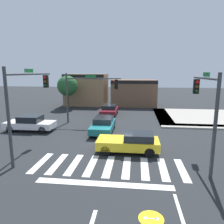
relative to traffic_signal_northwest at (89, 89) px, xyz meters
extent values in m
plane|color=#232628|center=(3.39, -5.60, -3.62)|extent=(120.00, 120.00, 0.00)
cube|color=silver|center=(-0.74, -10.10, -3.62)|extent=(0.43, 2.90, 0.01)
cube|color=silver|center=(0.29, -10.10, -3.62)|extent=(0.43, 2.90, 0.01)
cube|color=silver|center=(1.32, -10.10, -3.62)|extent=(0.43, 2.90, 0.01)
cube|color=silver|center=(2.36, -10.10, -3.62)|extent=(0.43, 2.90, 0.01)
cube|color=silver|center=(3.39, -10.10, -3.62)|extent=(0.43, 2.90, 0.01)
cube|color=silver|center=(4.42, -10.10, -3.62)|extent=(0.43, 2.90, 0.01)
cube|color=silver|center=(5.46, -10.10, -3.62)|extent=(0.43, 2.90, 0.01)
cube|color=silver|center=(6.49, -10.10, -3.62)|extent=(0.43, 2.90, 0.01)
cube|color=silver|center=(7.53, -10.10, -3.62)|extent=(0.43, 2.90, 0.01)
cube|color=white|center=(3.39, -12.10, -3.62)|extent=(6.80, 0.50, 0.01)
cylinder|color=yellow|center=(5.54, -14.34, -3.62)|extent=(0.96, 0.96, 0.01)
cylinder|color=white|center=(5.33, -14.34, -3.61)|extent=(0.15, 0.15, 0.00)
cylinder|color=white|center=(5.76, -14.34, -3.61)|extent=(0.15, 0.15, 0.00)
cube|color=white|center=(5.54, -14.34, -3.61)|extent=(0.43, 0.04, 0.00)
cube|color=#9E998E|center=(12.39, -0.40, -3.55)|extent=(10.00, 1.60, 0.15)
cube|color=#9E998E|center=(8.19, 4.40, -3.55)|extent=(1.60, 10.00, 0.15)
cube|color=#9E998E|center=(12.39, 4.40, -3.55)|extent=(10.00, 10.00, 0.15)
cube|color=#93704C|center=(-3.37, 13.32, -1.10)|extent=(6.47, 5.84, 5.04)
cube|color=black|center=(-3.37, 10.60, 1.17)|extent=(6.47, 0.50, 0.50)
cube|color=brown|center=(4.52, 13.03, -1.55)|extent=(7.07, 5.27, 4.14)
cube|color=black|center=(4.52, 10.60, 0.27)|extent=(7.07, 0.50, 0.50)
cylinder|color=#383A3D|center=(-2.37, 0.00, -0.99)|extent=(0.18, 0.18, 5.26)
cylinder|color=#383A3D|center=(0.48, 0.00, 1.10)|extent=(5.70, 0.12, 0.12)
cube|color=black|center=(2.86, 0.00, 0.53)|extent=(0.32, 0.32, 0.95)
sphere|color=red|center=(2.69, 0.00, 0.82)|extent=(0.22, 0.22, 0.22)
sphere|color=#4C330C|center=(2.69, 0.00, 0.53)|extent=(0.22, 0.22, 0.22)
sphere|color=#0C3814|center=(2.69, 0.00, 0.23)|extent=(0.22, 0.22, 0.22)
cube|color=#197233|center=(0.19, 0.00, 1.32)|extent=(1.10, 0.03, 0.24)
cylinder|color=#383A3D|center=(8.78, -10.89, -0.94)|extent=(0.18, 0.18, 5.37)
cylinder|color=#383A3D|center=(8.78, -8.70, 1.41)|extent=(0.12, 4.40, 0.12)
cube|color=black|center=(8.78, -7.07, 0.83)|extent=(0.32, 0.32, 0.95)
sphere|color=red|center=(8.78, -7.24, 1.13)|extent=(0.22, 0.22, 0.22)
sphere|color=#4C330C|center=(8.78, -7.24, 0.83)|extent=(0.22, 0.22, 0.22)
sphere|color=#0C3814|center=(8.78, -7.24, 0.54)|extent=(0.22, 0.22, 0.22)
cube|color=#197233|center=(8.78, -8.92, 1.63)|extent=(0.03, 1.10, 0.24)
cylinder|color=#383A3D|center=(-2.04, -10.91, -0.79)|extent=(0.18, 0.18, 5.67)
cylinder|color=#383A3D|center=(-2.04, -8.00, 1.63)|extent=(0.12, 5.82, 0.12)
cube|color=black|center=(-2.04, -5.82, 1.05)|extent=(0.32, 0.32, 0.95)
sphere|color=red|center=(-2.04, -5.99, 1.35)|extent=(0.22, 0.22, 0.22)
sphere|color=#4C330C|center=(-2.04, -5.99, 1.05)|extent=(0.22, 0.22, 0.22)
sphere|color=#0C3814|center=(-2.04, -5.99, 0.76)|extent=(0.22, 0.22, 0.22)
cube|color=#197233|center=(-2.04, -8.29, 1.85)|extent=(0.03, 1.10, 0.24)
cube|color=white|center=(-4.82, -3.49, -3.04)|extent=(4.48, 1.83, 0.56)
cube|color=black|center=(-4.79, -3.49, -2.48)|extent=(1.97, 1.61, 0.56)
cylinder|color=black|center=(-3.30, -2.68, -3.29)|extent=(0.67, 0.22, 0.67)
cylinder|color=black|center=(-3.30, -4.29, -3.29)|extent=(0.67, 0.22, 0.67)
cylinder|color=black|center=(-6.35, -2.68, -3.29)|extent=(0.67, 0.22, 0.67)
cylinder|color=black|center=(-6.35, -4.29, -3.29)|extent=(0.67, 0.22, 0.67)
cube|color=#196B70|center=(1.98, -3.22, -3.04)|extent=(1.82, 4.56, 0.56)
cube|color=black|center=(1.98, -2.90, -2.52)|extent=(1.60, 2.36, 0.48)
cylinder|color=black|center=(2.78, -4.77, -3.29)|extent=(0.22, 0.66, 0.66)
cylinder|color=black|center=(1.18, -4.77, -3.29)|extent=(0.22, 0.66, 0.66)
cylinder|color=black|center=(2.78, -1.67, -3.29)|extent=(0.22, 0.66, 0.66)
cylinder|color=black|center=(1.18, -1.67, -3.29)|extent=(0.22, 0.66, 0.66)
cube|color=gold|center=(4.39, -7.70, -3.03)|extent=(4.18, 1.93, 0.59)
cube|color=black|center=(5.11, -7.70, -2.50)|extent=(1.92, 1.70, 0.46)
cylinder|color=black|center=(2.97, -8.56, -3.30)|extent=(0.65, 0.22, 0.65)
cylinder|color=black|center=(2.97, -6.85, -3.30)|extent=(0.65, 0.22, 0.65)
cylinder|color=black|center=(5.81, -8.56, -3.30)|extent=(0.65, 0.22, 0.65)
cylinder|color=black|center=(5.81, -6.85, -3.30)|extent=(0.65, 0.22, 0.65)
cube|color=maroon|center=(1.56, 4.48, -3.06)|extent=(1.89, 4.49, 0.56)
cube|color=black|center=(1.56, 4.52, -2.55)|extent=(1.67, 2.25, 0.46)
cylinder|color=black|center=(2.40, 2.96, -3.31)|extent=(0.22, 0.63, 0.63)
cylinder|color=black|center=(0.73, 2.96, -3.31)|extent=(0.22, 0.63, 0.63)
cylinder|color=black|center=(2.40, 6.01, -3.31)|extent=(0.22, 0.63, 0.63)
cylinder|color=black|center=(0.73, 6.01, -3.31)|extent=(0.22, 0.63, 0.63)
cylinder|color=#4C3823|center=(-5.11, 8.40, -2.22)|extent=(0.36, 0.36, 2.80)
sphere|color=#235628|center=(-5.11, 8.40, -0.22)|extent=(2.94, 2.94, 2.94)
camera|label=1|loc=(4.89, -21.43, 1.76)|focal=33.75mm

